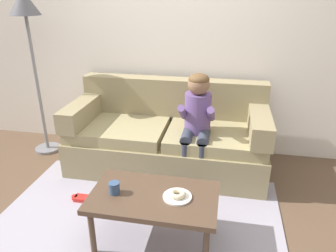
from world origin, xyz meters
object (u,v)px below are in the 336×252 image
Objects in this scene: coffee_table at (154,200)px; floor_lamp at (27,22)px; couch at (168,138)px; mug at (114,188)px; donut at (177,194)px; person_child at (197,118)px; toy_controller at (83,199)px.

floor_lamp reaches higher than coffee_table.
couch reaches higher than coffee_table.
mug is at bearing -43.56° from floor_lamp.
coffee_table is at bearing -178.99° from donut.
person_child is at bearing 78.36° from coffee_table.
toy_controller is at bearing -45.40° from floor_lamp.
floor_lamp is (-1.37, 1.30, 1.02)m from mug.
person_child is at bearing 64.13° from mug.
toy_controller is at bearing 154.29° from coffee_table.
coffee_table is 2.37m from floor_lamp.
donut is at bearing 4.31° from mug.
person_child reaches higher than donut.
person_child reaches higher than mug.
person_child is at bearing 18.53° from toy_controller.
floor_lamp is (-1.83, 1.27, 1.04)m from donut.
person_child is 1.00m from donut.
floor_lamp is at bearing 142.55° from coffee_table.
donut is at bearing -91.59° from person_child.
donut is at bearing -34.74° from toy_controller.
toy_controller is (-0.97, -0.61, -0.65)m from person_child.
person_child is (0.20, 0.98, 0.28)m from coffee_table.
donut is 0.53× the size of toy_controller.
floor_lamp reaches higher than couch.
floor_lamp is (-1.66, 1.27, 1.12)m from coffee_table.
mug is 0.78m from toy_controller.
coffee_table is 0.31m from mug.
donut reaches higher than toy_controller.
mug reaches higher than donut.
coffee_table is 0.19m from donut.
toy_controller is (-0.65, -0.81, -0.31)m from couch.
couch reaches higher than toy_controller.
mug is 0.40× the size of toy_controller.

